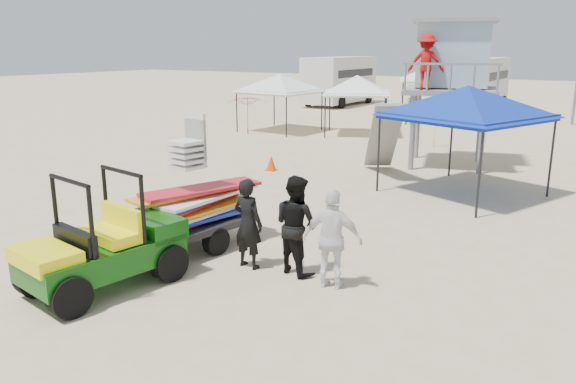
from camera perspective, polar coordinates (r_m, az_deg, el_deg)
The scene contains 19 objects.
ground at distance 8.85m, azimuth -13.38°, elevation -11.94°, with size 140.00×140.00×0.00m, color beige.
utility_cart at distance 9.64m, azimuth -18.67°, elevation -4.38°, with size 1.64×2.68×1.90m.
surf_trailer at distance 11.17m, azimuth -9.51°, elevation -0.87°, with size 1.72×2.69×2.36m.
man_left at distance 10.07m, azimuth -4.07°, elevation -3.21°, with size 0.60×0.40×1.65m, color black.
man_mid at distance 9.80m, azimuth 0.82°, elevation -3.33°, with size 0.86×0.67×1.76m, color black.
man_right at distance 9.22m, azimuth 4.57°, elevation -4.82°, with size 0.98×0.41×1.68m, color white.
lifeguard_tower at distance 19.59m, azimuth 16.22°, elevation 12.72°, with size 3.56×3.56×4.66m.
canopy_blue at distance 15.61m, azimuth 17.84°, elevation 9.73°, with size 4.33×4.33×3.32m.
canopy_white_a at distance 25.94m, azimuth 7.04°, elevation 11.38°, with size 3.66×3.66×3.07m.
canopy_white_b at distance 26.83m, azimuth -0.86°, elevation 11.59°, with size 3.27×3.27×3.08m.
canopy_white_c at distance 32.35m, azimuth 14.28°, elevation 12.13°, with size 3.88×3.88×3.35m.
umbrella_a at distance 25.96m, azimuth -4.21°, elevation 7.80°, with size 1.92×1.96×1.76m, color red.
umbrella_b at distance 23.16m, azimuth 14.71°, elevation 6.60°, with size 1.95×1.99×1.79m, color yellow.
cone_near at distance 18.20m, azimuth -1.72°, elevation 2.96°, with size 0.34×0.34×0.50m, color #EA4807.
cone_far at distance 20.16m, azimuth -10.44°, elevation 3.87°, with size 0.34×0.34×0.50m, color orange.
beach_chair_a at distance 23.51m, azimuth 9.11°, elevation 5.56°, with size 0.66×0.72×0.64m.
rv_far_left at distance 39.73m, azimuth 5.26°, elevation 11.41°, with size 2.64×6.80×3.25m.
rv_mid_left at distance 38.06m, azimuth 18.73°, elevation 10.59°, with size 2.65×6.50×3.25m.
distant_beachgoers at distance 25.93m, azimuth 17.22°, elevation 7.14°, with size 10.03×9.80×1.80m.
Camera 1 is at (5.75, -5.49, 3.88)m, focal length 35.00 mm.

